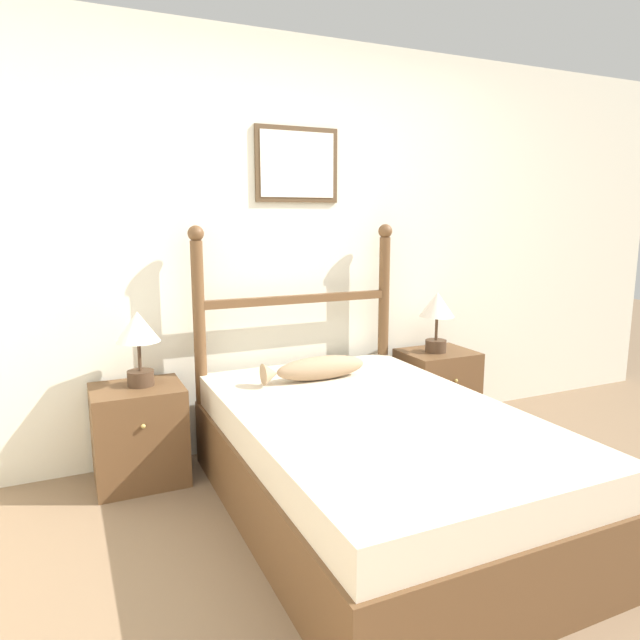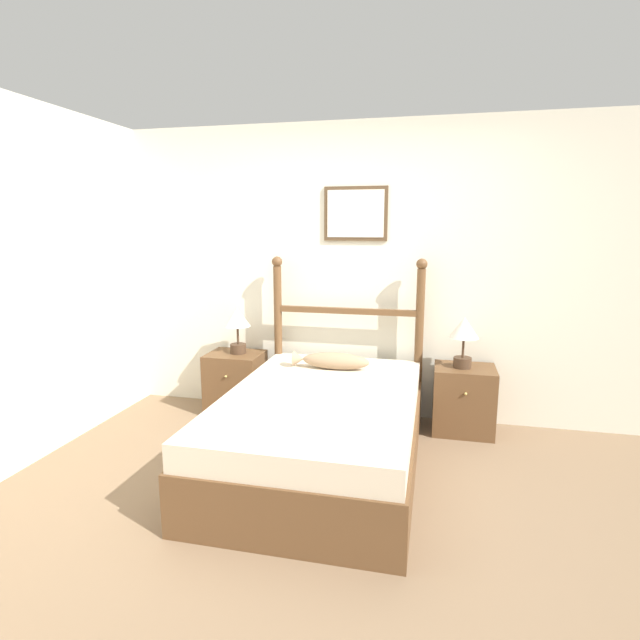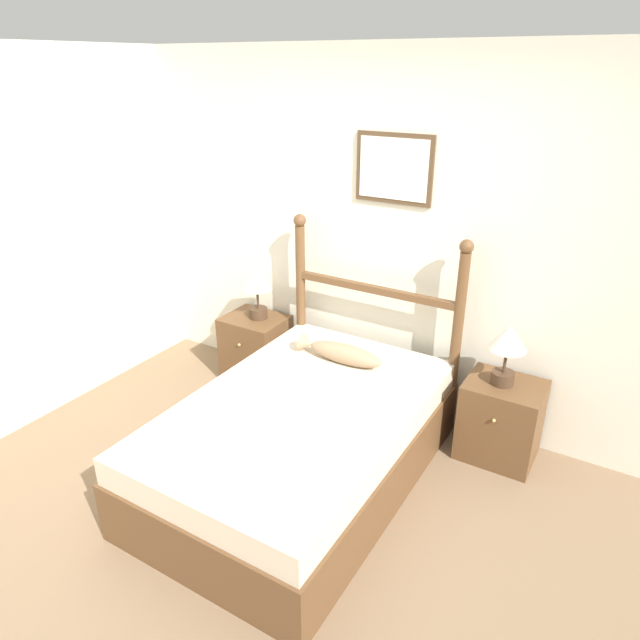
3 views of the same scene
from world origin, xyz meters
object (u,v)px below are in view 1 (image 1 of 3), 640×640
at_px(nightstand_left, 139,434).
at_px(fish_pillow, 316,368).
at_px(nightstand_right, 436,389).
at_px(bed, 375,464).
at_px(table_lamp_right, 437,311).
at_px(table_lamp_left, 138,335).

distance_m(nightstand_left, fish_pillow, 1.05).
xyz_separation_m(nightstand_right, fish_pillow, (-1.05, -0.28, 0.34)).
bearing_deg(bed, nightstand_right, 41.11).
relative_size(table_lamp_right, fish_pillow, 0.67).
distance_m(nightstand_right, fish_pillow, 1.14).
relative_size(bed, table_lamp_right, 4.89).
xyz_separation_m(nightstand_left, table_lamp_right, (1.98, -0.01, 0.56)).
bearing_deg(bed, table_lamp_right, 41.57).
height_order(table_lamp_left, fish_pillow, table_lamp_left).
xyz_separation_m(nightstand_right, table_lamp_right, (-0.03, -0.01, 0.56)).
height_order(nightstand_left, table_lamp_right, table_lamp_right).
xyz_separation_m(nightstand_left, fish_pillow, (0.95, -0.28, 0.34)).
height_order(nightstand_right, fish_pillow, fish_pillow).
bearing_deg(table_lamp_right, fish_pillow, -165.05).
bearing_deg(nightstand_right, nightstand_left, 180.00).
distance_m(bed, nightstand_left, 1.33).
bearing_deg(nightstand_left, fish_pillow, -16.56).
relative_size(bed, nightstand_right, 3.68).
bearing_deg(fish_pillow, table_lamp_left, 162.01).
xyz_separation_m(table_lamp_left, fish_pillow, (0.92, -0.30, -0.22)).
relative_size(nightstand_left, table_lamp_left, 1.33).
xyz_separation_m(bed, nightstand_left, (-1.00, 0.87, 0.00)).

